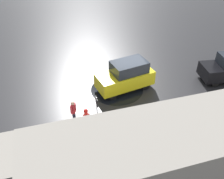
{
  "coord_description": "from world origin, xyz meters",
  "views": [
    {
      "loc": [
        5.33,
        13.92,
        10.25
      ],
      "look_at": [
        1.66,
        1.52,
        0.9
      ],
      "focal_mm": 40.0,
      "sensor_mm": 36.0,
      "label": 1
    }
  ],
  "objects": [
    {
      "name": "sign_post",
      "position": [
        3.22,
        3.97,
        1.58
      ],
      "size": [
        0.07,
        0.44,
        2.4
      ],
      "color": "#4C4C51",
      "rests_on": "ground"
    },
    {
      "name": "metal_railing",
      "position": [
        -1.82,
        5.14,
        0.72
      ],
      "size": [
        9.94,
        0.04,
        1.05
      ],
      "color": "#B7BABF",
      "rests_on": "ground"
    },
    {
      "name": "puddle_patch",
      "position": [
        0.98,
        0.42,
        0.0
      ],
      "size": [
        3.65,
        3.65,
        0.01
      ],
      "primitive_type": "cylinder",
      "color": "black",
      "rests_on": "ground"
    },
    {
      "name": "ground_plane",
      "position": [
        0.0,
        0.0,
        0.0
      ],
      "size": [
        60.0,
        60.0,
        0.0
      ],
      "primitive_type": "plane",
      "color": "black"
    },
    {
      "name": "moving_hatchback",
      "position": [
        0.34,
        0.43,
        1.03
      ],
      "size": [
        4.14,
        2.36,
        2.06
      ],
      "color": "yellow",
      "rests_on": "ground"
    },
    {
      "name": "pedestrian",
      "position": [
        4.33,
        2.47,
        0.68
      ],
      "size": [
        0.38,
        0.51,
        1.22
      ],
      "color": "#B2262D",
      "rests_on": "ground"
    },
    {
      "name": "kerb_strip",
      "position": [
        0.0,
        4.2,
        0.02
      ],
      "size": [
        24.0,
        3.2,
        0.04
      ],
      "primitive_type": "cube",
      "color": "gray",
      "rests_on": "ground"
    },
    {
      "name": "fire_hydrant",
      "position": [
        3.66,
        2.84,
        0.4
      ],
      "size": [
        0.42,
        0.31,
        0.8
      ],
      "color": "red",
      "rests_on": "ground"
    }
  ]
}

